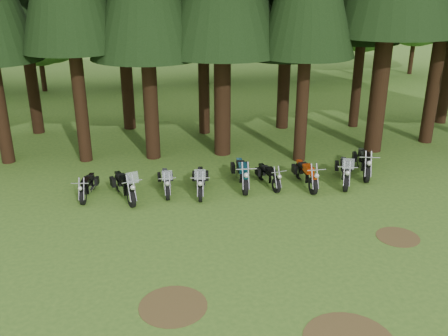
{
  "coord_description": "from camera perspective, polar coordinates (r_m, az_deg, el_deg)",
  "views": [
    {
      "loc": [
        -3.37,
        -12.81,
        8.05
      ],
      "look_at": [
        -0.56,
        5.0,
        1.0
      ],
      "focal_mm": 40.0,
      "sensor_mm": 36.0,
      "label": 1
    }
  ],
  "objects": [
    {
      "name": "decid_6",
      "position": [
        43.88,
        16.3,
        16.83
      ],
      "size": [
        7.06,
        6.86,
        8.82
      ],
      "color": "#311D10",
      "rests_on": "ground"
    },
    {
      "name": "decid_3",
      "position": [
        38.13,
        -11.38,
        15.63
      ],
      "size": [
        6.12,
        5.95,
        7.65
      ],
      "color": "#311D10",
      "rests_on": "ground"
    },
    {
      "name": "motorcycle_1",
      "position": [
        19.3,
        -11.28,
        -2.12
      ],
      "size": [
        1.02,
        2.32,
        1.48
      ],
      "rotation": [
        0.0,
        0.0,
        0.32
      ],
      "color": "black",
      "rests_on": "ground"
    },
    {
      "name": "dirt_patch_0",
      "position": [
        13.48,
        -5.84,
        -15.41
      ],
      "size": [
        1.8,
        1.8,
        0.01
      ],
      "primitive_type": "cylinder",
      "color": "#4C3D1E",
      "rests_on": "ground"
    },
    {
      "name": "motorcycle_2",
      "position": [
        19.64,
        -6.63,
        -1.62
      ],
      "size": [
        0.39,
        2.06,
        1.3
      ],
      "rotation": [
        0.0,
        0.0,
        0.02
      ],
      "color": "black",
      "rests_on": "ground"
    },
    {
      "name": "motorcycle_0",
      "position": [
        19.86,
        -15.33,
        -2.09
      ],
      "size": [
        0.43,
        1.95,
        0.8
      ],
      "rotation": [
        0.0,
        0.0,
        -0.16
      ],
      "color": "black",
      "rests_on": "ground"
    },
    {
      "name": "ground",
      "position": [
        15.5,
        4.99,
        -10.02
      ],
      "size": [
        120.0,
        120.0,
        0.0
      ],
      "primitive_type": "plane",
      "color": "#3A6120",
      "rests_on": "ground"
    },
    {
      "name": "motorcycle_5",
      "position": [
        20.2,
        5.13,
        -0.95
      ],
      "size": [
        0.51,
        1.97,
        0.81
      ],
      "rotation": [
        0.0,
        0.0,
        0.2
      ],
      "color": "black",
      "rests_on": "ground"
    },
    {
      "name": "motorcycle_7",
      "position": [
        20.91,
        13.62,
        -0.45
      ],
      "size": [
        1.0,
        2.34,
        1.49
      ],
      "rotation": [
        0.0,
        0.0,
        -0.31
      ],
      "color": "black",
      "rests_on": "ground"
    },
    {
      "name": "decid_2",
      "position": [
        38.37,
        -20.32,
        15.47
      ],
      "size": [
        6.72,
        6.53,
        8.4
      ],
      "color": "#311D10",
      "rests_on": "ground"
    },
    {
      "name": "motorcycle_4",
      "position": [
        20.08,
        2.07,
        -0.71
      ],
      "size": [
        0.4,
        2.47,
        1.0
      ],
      "rotation": [
        0.0,
        0.0,
        -0.05
      ],
      "color": "black",
      "rests_on": "ground"
    },
    {
      "name": "decid_4",
      "position": [
        39.62,
        -1.83,
        16.01
      ],
      "size": [
        5.93,
        5.76,
        7.41
      ],
      "color": "#311D10",
      "rests_on": "ground"
    },
    {
      "name": "dirt_patch_1",
      "position": [
        17.43,
        19.24,
        -7.44
      ],
      "size": [
        1.4,
        1.4,
        0.01
      ],
      "primitive_type": "cylinder",
      "color": "#4C3D1E",
      "rests_on": "ground"
    },
    {
      "name": "motorcycle_6",
      "position": [
        20.36,
        9.36,
        -0.78
      ],
      "size": [
        0.35,
        2.31,
        0.94
      ],
      "rotation": [
        0.0,
        0.0,
        0.04
      ],
      "color": "black",
      "rests_on": "ground"
    },
    {
      "name": "motorcycle_8",
      "position": [
        22.07,
        15.67,
        0.56
      ],
      "size": [
        0.79,
        2.42,
        1.0
      ],
      "rotation": [
        0.0,
        0.0,
        -0.26
      ],
      "color": "black",
      "rests_on": "ground"
    },
    {
      "name": "motorcycle_3",
      "position": [
        19.45,
        -2.72,
        -1.61
      ],
      "size": [
        0.55,
        2.24,
        1.41
      ],
      "rotation": [
        0.0,
        0.0,
        -0.11
      ],
      "color": "black",
      "rests_on": "ground"
    }
  ]
}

